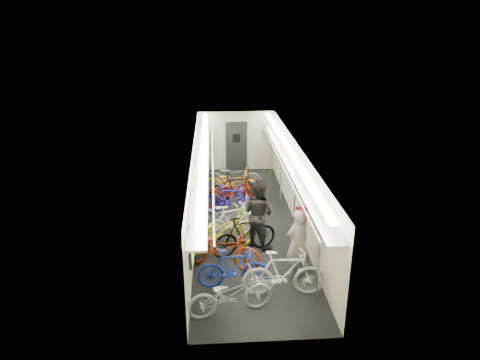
{
  "coord_description": "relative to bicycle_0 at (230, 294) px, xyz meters",
  "views": [
    {
      "loc": [
        -0.93,
        -11.52,
        5.79
      ],
      "look_at": [
        -0.13,
        0.73,
        1.15
      ],
      "focal_mm": 32.0,
      "sensor_mm": 36.0,
      "label": 1
    }
  ],
  "objects": [
    {
      "name": "bicycle_2",
      "position": [
        -0.16,
        1.79,
        0.06
      ],
      "size": [
        2.17,
        1.37,
        1.07
      ],
      "primitive_type": "imported",
      "rotation": [
        0.0,
        0.0,
        1.22
      ],
      "color": "#9E2E11",
      "rests_on": "ground"
    },
    {
      "name": "backpack",
      "position": [
        1.84,
        2.0,
        0.8
      ],
      "size": [
        0.26,
        0.14,
        0.38
      ],
      "primitive_type": "cube",
      "rotation": [
        0.0,
        0.0,
        -0.01
      ],
      "color": "#AA1127",
      "rests_on": "passenger_near"
    },
    {
      "name": "bicycle_4",
      "position": [
        -0.17,
        2.62,
        0.09
      ],
      "size": [
        2.29,
        1.44,
        1.14
      ],
      "primitive_type": "imported",
      "rotation": [
        0.0,
        0.0,
        1.91
      ],
      "color": "yellow",
      "rests_on": "ground"
    },
    {
      "name": "bicycle_10",
      "position": [
        0.32,
        6.34,
        0.03
      ],
      "size": [
        2.0,
        0.97,
        1.01
      ],
      "primitive_type": "imported",
      "rotation": [
        0.0,
        0.0,
        1.41
      ],
      "color": "orange",
      "rests_on": "ground"
    },
    {
      "name": "bicycle_8",
      "position": [
        0.29,
        5.5,
        0.03
      ],
      "size": [
        2.01,
        1.02,
        1.01
      ],
      "primitive_type": "imported",
      "rotation": [
        0.0,
        0.0,
        1.76
      ],
      "color": "maroon",
      "rests_on": "ground"
    },
    {
      "name": "train_car_shell",
      "position": [
        0.29,
        4.83,
        1.18
      ],
      "size": [
        10.0,
        10.0,
        10.0
      ],
      "color": "black",
      "rests_on": "ground"
    },
    {
      "name": "bicycle_0",
      "position": [
        0.0,
        0.0,
        0.0
      ],
      "size": [
        1.91,
        1.04,
        0.95
      ],
      "primitive_type": "imported",
      "rotation": [
        0.0,
        0.0,
        1.81
      ],
      "color": "#9F9FA3",
      "rests_on": "ground"
    },
    {
      "name": "bicycle_12",
      "position": [
        0.38,
        6.82,
        0.07
      ],
      "size": [
        2.15,
        0.91,
        1.1
      ],
      "primitive_type": "imported",
      "rotation": [
        0.0,
        0.0,
        1.48
      ],
      "color": "slate",
      "rests_on": "ground"
    },
    {
      "name": "bicycle_11",
      "position": [
        1.2,
        0.55,
        0.08
      ],
      "size": [
        1.87,
        0.57,
        1.12
      ],
      "primitive_type": "imported",
      "rotation": [
        0.0,
        0.0,
        1.54
      ],
      "color": "silver",
      "rests_on": "ground"
    },
    {
      "name": "passenger_near",
      "position": [
        1.65,
        1.38,
        0.37
      ],
      "size": [
        0.72,
        0.61,
        1.69
      ],
      "primitive_type": "imported",
      "rotation": [
        0.0,
        0.0,
        3.54
      ],
      "color": "gray",
      "rests_on": "ground"
    },
    {
      "name": "bicycle_6",
      "position": [
        0.12,
        3.83,
        0.01
      ],
      "size": [
        1.94,
        1.0,
        0.97
      ],
      "primitive_type": "imported",
      "rotation": [
        0.0,
        0.0,
        1.37
      ],
      "color": "#9E9EA2",
      "rests_on": "ground"
    },
    {
      "name": "bicycle_7",
      "position": [
        0.19,
        4.9,
        0.01
      ],
      "size": [
        1.67,
        0.76,
        0.97
      ],
      "primitive_type": "imported",
      "rotation": [
        0.0,
        0.0,
        1.37
      ],
      "color": "#241890",
      "rests_on": "ground"
    },
    {
      "name": "bicycle_5",
      "position": [
        0.21,
        3.36,
        0.02
      ],
      "size": [
        1.69,
        1.04,
        0.98
      ],
      "primitive_type": "imported",
      "rotation": [
        0.0,
        0.0,
        1.95
      ],
      "color": "silver",
      "rests_on": "ground"
    },
    {
      "name": "passenger_mid",
      "position": [
        0.88,
        2.82,
        0.48
      ],
      "size": [
        1.17,
        1.16,
        1.91
      ],
      "primitive_type": "imported",
      "rotation": [
        0.0,
        0.0,
        2.39
      ],
      "color": "black",
      "rests_on": "ground"
    },
    {
      "name": "bicycle_1",
      "position": [
        0.11,
        0.93,
        0.02
      ],
      "size": [
        1.67,
        0.48,
        1.0
      ],
      "primitive_type": "imported",
      "rotation": [
        0.0,
        0.0,
        1.58
      ],
      "color": "#1A309D",
      "rests_on": "ground"
    },
    {
      "name": "bicycle_3",
      "position": [
        0.48,
        2.42,
        0.07
      ],
      "size": [
        1.89,
        1.17,
        1.1
      ],
      "primitive_type": "imported",
      "rotation": [
        0.0,
        0.0,
        1.96
      ],
      "color": "black",
      "rests_on": "ground"
    },
    {
      "name": "bicycle_9",
      "position": [
        0.45,
        5.65,
        0.07
      ],
      "size": [
        1.85,
        0.67,
        1.09
      ],
      "primitive_type": "imported",
      "rotation": [
        0.0,
        0.0,
        1.48
      ],
      "color": "black",
      "rests_on": "ground"
    }
  ]
}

